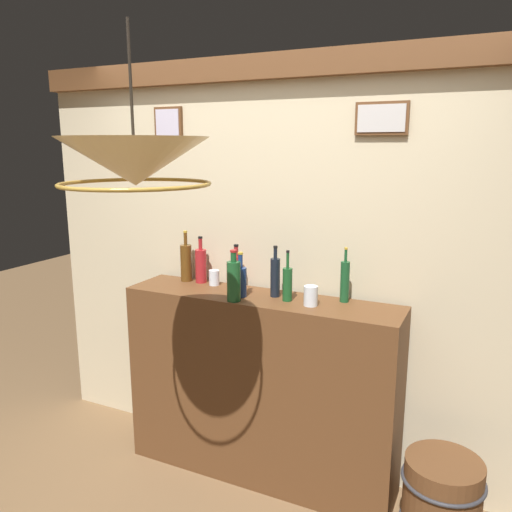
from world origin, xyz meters
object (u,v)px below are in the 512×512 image
object	(u,v)px
liquor_bottle_mezcal	(241,281)
liquor_bottle_rye	(186,262)
liquor_bottle_brandy	(275,276)
pendant_lamp	(135,163)
liquor_bottle_rum	(236,271)
liquor_bottle_sherry	(201,265)
wooden_barrel	(441,503)
liquor_bottle_tequila	(234,280)
glass_tumbler_rocks	(311,296)
glass_tumbler_highball	(214,278)
liquor_bottle_whiskey	(345,281)
liquor_bottle_port	(287,283)

from	to	relation	value
liquor_bottle_mezcal	liquor_bottle_rye	xyz separation A→B (m)	(-0.48, 0.16, 0.03)
liquor_bottle_brandy	pendant_lamp	xyz separation A→B (m)	(-0.19, -0.97, 0.67)
liquor_bottle_rum	liquor_bottle_sherry	bearing A→B (deg)	177.23
liquor_bottle_brandy	wooden_barrel	world-z (taller)	liquor_bottle_brandy
liquor_bottle_tequila	liquor_bottle_rum	world-z (taller)	liquor_bottle_tequila
glass_tumbler_rocks	wooden_barrel	xyz separation A→B (m)	(0.75, -0.11, -0.96)
liquor_bottle_rum	glass_tumbler_highball	world-z (taller)	liquor_bottle_rum
glass_tumbler_highball	glass_tumbler_rocks	bearing A→B (deg)	-11.42
liquor_bottle_rye	wooden_barrel	distance (m)	1.96
liquor_bottle_rum	liquor_bottle_whiskey	world-z (taller)	liquor_bottle_whiskey
liquor_bottle_tequila	glass_tumbler_rocks	xyz separation A→B (m)	(0.42, 0.11, -0.07)
liquor_bottle_rum	liquor_bottle_port	world-z (taller)	liquor_bottle_port
liquor_bottle_rye	liquor_bottle_port	bearing A→B (deg)	-9.36
liquor_bottle_port	liquor_bottle_brandy	bearing A→B (deg)	153.71
liquor_bottle_rum	liquor_bottle_sherry	distance (m)	0.26
liquor_bottle_mezcal	liquor_bottle_brandy	size ratio (longest dim) A/B	0.88
liquor_bottle_sherry	glass_tumbler_highball	distance (m)	0.13
liquor_bottle_whiskey	glass_tumbler_highball	size ratio (longest dim) A/B	3.27
liquor_bottle_rum	liquor_bottle_whiskey	xyz separation A→B (m)	(0.68, 0.00, 0.01)
liquor_bottle_port	liquor_bottle_brandy	size ratio (longest dim) A/B	0.97
liquor_bottle_mezcal	liquor_bottle_brandy	bearing A→B (deg)	25.72
wooden_barrel	liquor_bottle_whiskey	bearing A→B (deg)	157.36
liquor_bottle_rye	glass_tumbler_rocks	bearing A→B (deg)	-9.55
liquor_bottle_whiskey	pendant_lamp	size ratio (longest dim) A/B	0.50
liquor_bottle_brandy	liquor_bottle_whiskey	bearing A→B (deg)	10.48
liquor_bottle_port	wooden_barrel	world-z (taller)	liquor_bottle_port
glass_tumbler_highball	wooden_barrel	bearing A→B (deg)	-9.67
liquor_bottle_brandy	liquor_bottle_whiskey	xyz separation A→B (m)	(0.39, 0.07, 0.00)
liquor_bottle_port	glass_tumbler_highball	distance (m)	0.55
pendant_lamp	wooden_barrel	size ratio (longest dim) A/B	1.32
liquor_bottle_tequila	liquor_bottle_rye	distance (m)	0.55
pendant_lamp	wooden_barrel	bearing A→B (deg)	33.76
wooden_barrel	liquor_bottle_sherry	bearing A→B (deg)	170.30
liquor_bottle_rum	pendant_lamp	xyz separation A→B (m)	(0.10, -1.04, 0.68)
liquor_bottle_tequila	liquor_bottle_sherry	xyz separation A→B (m)	(-0.38, 0.26, -0.01)
liquor_bottle_brandy	liquor_bottle_rye	bearing A→B (deg)	173.32
liquor_bottle_sherry	pendant_lamp	world-z (taller)	pendant_lamp
glass_tumbler_highball	liquor_bottle_brandy	bearing A→B (deg)	-8.25
liquor_bottle_port	liquor_bottle_whiskey	world-z (taller)	liquor_bottle_whiskey
liquor_bottle_rye	glass_tumbler_highball	bearing A→B (deg)	-3.39
liquor_bottle_rye	glass_tumbler_rocks	distance (m)	0.91
liquor_bottle_sherry	glass_tumbler_highball	xyz separation A→B (m)	(0.11, -0.02, -0.07)
liquor_bottle_rum	glass_tumbler_rocks	size ratio (longest dim) A/B	2.47
liquor_bottle_port	glass_tumbler_highball	world-z (taller)	liquor_bottle_port
liquor_bottle_tequila	liquor_bottle_brandy	bearing A→B (deg)	46.14
glass_tumbler_rocks	glass_tumbler_highball	xyz separation A→B (m)	(-0.69, 0.14, -0.01)
liquor_bottle_sherry	glass_tumbler_highball	bearing A→B (deg)	-10.10
liquor_bottle_mezcal	liquor_bottle_whiskey	world-z (taller)	liquor_bottle_whiskey
liquor_bottle_rum	liquor_bottle_mezcal	bearing A→B (deg)	-55.13
liquor_bottle_tequila	liquor_bottle_port	world-z (taller)	liquor_bottle_tequila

